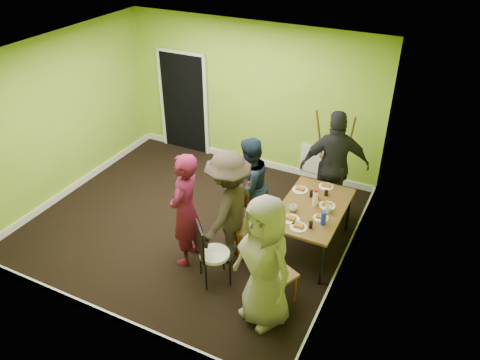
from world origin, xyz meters
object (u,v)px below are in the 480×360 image
Objects in this scene: blue_bottle at (323,218)px; chair_front_end at (272,271)px; chair_left_near at (246,223)px; orange_bottle at (318,197)px; chair_back_end at (330,182)px; person_front_end at (264,263)px; chair_bentwood at (210,251)px; dining_table at (312,210)px; person_back_end at (335,166)px; person_left_far at (249,186)px; easel at (332,157)px; person_standing at (185,210)px; person_left_near at (228,208)px; thermos at (315,198)px; chair_left_far at (261,204)px.

chair_front_end is at bearing -108.22° from blue_bottle.
blue_bottle is at bearing 81.30° from chair_left_near.
chair_back_end is at bearing 90.44° from orange_bottle.
chair_bentwood is at bearing -171.89° from person_front_end.
dining_table is 1.65m from chair_bentwood.
chair_front_end is 1.05× the size of chair_bentwood.
person_back_end is (0.01, 0.76, 0.15)m from orange_bottle.
easel is at bearing 162.37° from person_left_far.
orange_bottle is at bearing 79.72° from chair_back_end.
person_standing is 1.00× the size of person_left_near.
chair_bentwood is 2.88m from easel.
chair_bentwood is 1.84m from orange_bottle.
thermos is 0.13× the size of person_front_end.
dining_table is 0.85× the size of person_left_near.
orange_bottle is (0.01, 0.22, 0.09)m from dining_table.
chair_back_end reaches higher than dining_table.
orange_bottle is 1.08m from person_left_far.
easel is 0.96× the size of person_standing.
chair_back_end is 0.59× the size of easel.
person_back_end is (0.09, 2.30, 0.37)m from chair_front_end.
chair_left_far is at bearing 162.13° from blue_bottle.
person_left_far reaches higher than chair_bentwood.
person_left_near is (0.00, 0.56, 0.34)m from chair_bentwood.
chair_bentwood is (-1.00, -1.30, -0.16)m from dining_table.
orange_bottle is 0.04× the size of person_front_end.
person_standing reaches higher than blue_bottle.
chair_bentwood is at bearing 17.74° from person_left_far.
orange_bottle is 0.05× the size of person_standing.
thermos is at bearing 122.60° from blue_bottle.
chair_front_end reaches higher than chair_back_end.
dining_table is 1.85m from person_standing.
chair_back_end is 1.32m from person_left_far.
easel is 0.93× the size of person_front_end.
chair_back_end is 0.63× the size of person_left_far.
person_back_end is at bearing 88.92° from dining_table.
person_standing is (-0.71, -0.50, 0.32)m from chair_left_near.
chair_back_end is 1.21m from blue_bottle.
easel reaches higher than chair_back_end.
chair_left_far is 4.89× the size of blue_bottle.
chair_left_near is 0.56× the size of person_left_near.
thermos is at bearing 105.90° from person_left_far.
person_back_end reaches higher than person_front_end.
chair_left_far is at bearing 25.10° from person_back_end.
chair_front_end is (-0.07, -2.17, -0.13)m from chair_back_end.
chair_front_end is at bearing -93.29° from thermos.
chair_left_far is at bearing 97.94° from person_left_far.
person_standing is (-1.53, -1.09, 0.00)m from thermos.
chair_back_end reaches higher than chair_bentwood.
person_standing is at bearing 40.09° from chair_back_end.
thermos is at bearing 118.52° from person_standing.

